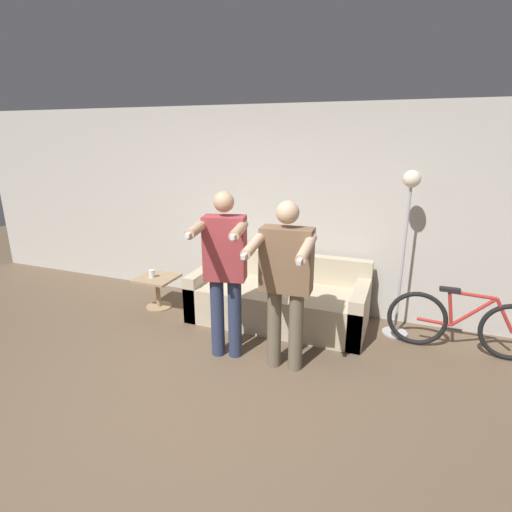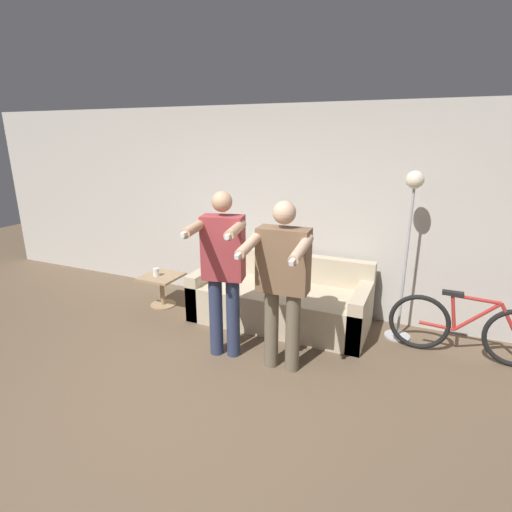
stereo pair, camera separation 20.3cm
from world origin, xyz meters
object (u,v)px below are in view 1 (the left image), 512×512
Objects in this scene: couch at (278,300)px; bicycle at (463,324)px; person_left at (224,266)px; side_table at (157,285)px; cup at (152,274)px; person_right at (286,275)px; cat at (288,246)px; floor_lamp at (407,222)px.

bicycle is at bearing -0.57° from couch.
couch is at bearing 62.72° from person_left.
cup is at bearing -146.17° from side_table.
side_table is (-2.01, 0.79, -0.66)m from person_right.
couch is at bearing -91.69° from cat.
cat is (-0.37, 1.32, -0.09)m from person_right.
cat is 2.14m from bicycle.
cup is (-1.43, 0.76, -0.51)m from person_left.
bicycle is (2.30, 0.96, -0.66)m from person_left.
floor_lamp is (1.38, -0.18, 0.46)m from cat.
floor_lamp reaches higher than couch.
floor_lamp is 3.21m from side_table.
bicycle is at bearing 3.09° from cup.
person_right is 0.89× the size of floor_lamp.
floor_lamp reaches higher than side_table.
couch is 1.27× the size of person_right.
couch is 0.70m from cat.
couch is 1.64m from side_table.
person_right is at bearing -12.79° from person_left.
person_right reaches higher than cat.
cat is at bearing 172.63° from floor_lamp.
floor_lamp is at bearing -7.37° from cat.
person_left is at bearing -27.99° from cup.
bicycle is (2.05, -0.02, 0.06)m from couch.
person_right reaches higher than bicycle.
bicycle reaches higher than cup.
person_left reaches higher than couch.
person_left is 1.13× the size of bicycle.
floor_lamp is 1.24× the size of bicycle.
side_table is at bearing -162.12° from cat.
floor_lamp is at bearing 164.42° from bicycle.
side_table is 0.18m from cup.
floor_lamp is at bearing 6.64° from side_table.
person_left is 2.03m from floor_lamp.
side_table is (-1.63, -0.19, 0.04)m from couch.
person_left is 0.63m from person_right.
bicycle is at bearing -10.08° from cat.
couch is at bearing -173.26° from floor_lamp.
couch is at bearing 108.28° from person_right.
cat reaches higher than cup.
side_table is at bearing 137.16° from person_left.
couch is 1.76m from floor_lamp.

